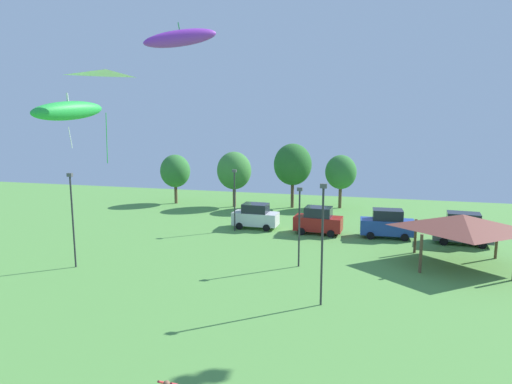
{
  "coord_description": "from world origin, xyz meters",
  "views": [
    {
      "loc": [
        4.15,
        1.07,
        10.16
      ],
      "look_at": [
        0.29,
        15.72,
        7.66
      ],
      "focal_mm": 32.0,
      "sensor_mm": 36.0,
      "label": 1
    }
  ],
  "objects_px": {
    "kite_flying_5": "(69,111)",
    "kite_flying_7": "(180,38)",
    "kite_flying_0": "(107,90)",
    "parked_car_rightmost_in_row": "(463,229)",
    "parked_car_third_from_left": "(387,224)",
    "light_post_2": "(72,215)",
    "parked_car_leftmost": "(256,216)",
    "treeline_tree_3": "(341,172)",
    "parked_car_second_from_left": "(318,221)",
    "light_post_0": "(235,196)",
    "treeline_tree_1": "(234,171)",
    "light_post_1": "(299,222)",
    "treeline_tree_0": "(175,171)",
    "park_pavilion": "(462,222)",
    "light_post_3": "(322,238)",
    "treeline_tree_2": "(293,165)"
  },
  "relations": [
    {
      "from": "parked_car_second_from_left",
      "to": "light_post_3",
      "type": "distance_m",
      "value": 15.76
    },
    {
      "from": "parked_car_rightmost_in_row",
      "to": "park_pavilion",
      "type": "xyz_separation_m",
      "value": [
        -1.1,
        -5.81,
        1.83
      ]
    },
    {
      "from": "kite_flying_0",
      "to": "parked_car_third_from_left",
      "type": "height_order",
      "value": "kite_flying_0"
    },
    {
      "from": "treeline_tree_2",
      "to": "light_post_2",
      "type": "bearing_deg",
      "value": -113.57
    },
    {
      "from": "light_post_3",
      "to": "treeline_tree_1",
      "type": "height_order",
      "value": "light_post_3"
    },
    {
      "from": "kite_flying_7",
      "to": "treeline_tree_2",
      "type": "relative_size",
      "value": 0.58
    },
    {
      "from": "kite_flying_0",
      "to": "treeline_tree_3",
      "type": "relative_size",
      "value": 0.8
    },
    {
      "from": "kite_flying_7",
      "to": "parked_car_third_from_left",
      "type": "xyz_separation_m",
      "value": [
        12.15,
        14.41,
        -13.36
      ]
    },
    {
      "from": "parked_car_leftmost",
      "to": "park_pavilion",
      "type": "distance_m",
      "value": 17.84
    },
    {
      "from": "treeline_tree_0",
      "to": "light_post_1",
      "type": "bearing_deg",
      "value": -47.05
    },
    {
      "from": "treeline_tree_2",
      "to": "treeline_tree_0",
      "type": "bearing_deg",
      "value": -175.9
    },
    {
      "from": "light_post_1",
      "to": "light_post_3",
      "type": "bearing_deg",
      "value": -69.86
    },
    {
      "from": "parked_car_second_from_left",
      "to": "light_post_2",
      "type": "distance_m",
      "value": 20.13
    },
    {
      "from": "parked_car_second_from_left",
      "to": "light_post_3",
      "type": "relative_size",
      "value": 0.63
    },
    {
      "from": "parked_car_third_from_left",
      "to": "light_post_2",
      "type": "xyz_separation_m",
      "value": [
        -20.74,
        -13.45,
        2.45
      ]
    },
    {
      "from": "parked_car_rightmost_in_row",
      "to": "light_post_0",
      "type": "height_order",
      "value": "light_post_0"
    },
    {
      "from": "kite_flying_0",
      "to": "parked_car_second_from_left",
      "type": "xyz_separation_m",
      "value": [
        11.26,
        14.14,
        -10.57
      ]
    },
    {
      "from": "parked_car_third_from_left",
      "to": "kite_flying_7",
      "type": "bearing_deg",
      "value": -132.68
    },
    {
      "from": "kite_flying_5",
      "to": "light_post_0",
      "type": "distance_m",
      "value": 15.89
    },
    {
      "from": "light_post_1",
      "to": "light_post_2",
      "type": "relative_size",
      "value": 0.85
    },
    {
      "from": "kite_flying_0",
      "to": "light_post_2",
      "type": "xyz_separation_m",
      "value": [
        -3.64,
        0.83,
        -8.1
      ]
    },
    {
      "from": "treeline_tree_2",
      "to": "parked_car_leftmost",
      "type": "bearing_deg",
      "value": -98.34
    },
    {
      "from": "kite_flying_5",
      "to": "kite_flying_7",
      "type": "height_order",
      "value": "kite_flying_7"
    },
    {
      "from": "parked_car_leftmost",
      "to": "treeline_tree_3",
      "type": "xyz_separation_m",
      "value": [
        6.79,
        11.6,
        2.92
      ]
    },
    {
      "from": "kite_flying_7",
      "to": "light_post_3",
      "type": "relative_size",
      "value": 0.62
    },
    {
      "from": "light_post_1",
      "to": "light_post_2",
      "type": "distance_m",
      "value": 15.29
    },
    {
      "from": "light_post_3",
      "to": "treeline_tree_3",
      "type": "height_order",
      "value": "light_post_3"
    },
    {
      "from": "light_post_2",
      "to": "light_post_3",
      "type": "height_order",
      "value": "light_post_3"
    },
    {
      "from": "kite_flying_0",
      "to": "treeline_tree_1",
      "type": "bearing_deg",
      "value": 88.85
    },
    {
      "from": "kite_flying_0",
      "to": "parked_car_rightmost_in_row",
      "type": "bearing_deg",
      "value": 30.97
    },
    {
      "from": "treeline_tree_2",
      "to": "treeline_tree_3",
      "type": "bearing_deg",
      "value": 12.15
    },
    {
      "from": "parked_car_leftmost",
      "to": "treeline_tree_3",
      "type": "height_order",
      "value": "treeline_tree_3"
    },
    {
      "from": "parked_car_third_from_left",
      "to": "treeline_tree_0",
      "type": "xyz_separation_m",
      "value": [
        -23.97,
        9.87,
        2.66
      ]
    },
    {
      "from": "light_post_2",
      "to": "parked_car_rightmost_in_row",
      "type": "bearing_deg",
      "value": 25.95
    },
    {
      "from": "parked_car_leftmost",
      "to": "light_post_3",
      "type": "distance_m",
      "value": 18.0
    },
    {
      "from": "light_post_1",
      "to": "kite_flying_5",
      "type": "bearing_deg",
      "value": -167.84
    },
    {
      "from": "light_post_0",
      "to": "treeline_tree_3",
      "type": "relative_size",
      "value": 0.93
    },
    {
      "from": "kite_flying_0",
      "to": "light_post_3",
      "type": "distance_m",
      "value": 15.61
    },
    {
      "from": "parked_car_third_from_left",
      "to": "treeline_tree_3",
      "type": "height_order",
      "value": "treeline_tree_3"
    },
    {
      "from": "light_post_1",
      "to": "treeline_tree_1",
      "type": "height_order",
      "value": "treeline_tree_1"
    },
    {
      "from": "kite_flying_7",
      "to": "parked_car_rightmost_in_row",
      "type": "xyz_separation_m",
      "value": [
        17.99,
        13.89,
        -13.3
      ]
    },
    {
      "from": "kite_flying_0",
      "to": "park_pavilion",
      "type": "height_order",
      "value": "kite_flying_0"
    },
    {
      "from": "parked_car_second_from_left",
      "to": "light_post_0",
      "type": "height_order",
      "value": "light_post_0"
    },
    {
      "from": "parked_car_second_from_left",
      "to": "treeline_tree_2",
      "type": "bearing_deg",
      "value": 114.98
    },
    {
      "from": "park_pavilion",
      "to": "light_post_3",
      "type": "relative_size",
      "value": 1.08
    },
    {
      "from": "kite_flying_0",
      "to": "treeline_tree_2",
      "type": "distance_m",
      "value": 26.98
    },
    {
      "from": "light_post_0",
      "to": "treeline_tree_3",
      "type": "xyz_separation_m",
      "value": [
        8.35,
        13.01,
        0.89
      ]
    },
    {
      "from": "kite_flying_7",
      "to": "treeline_tree_0",
      "type": "height_order",
      "value": "kite_flying_7"
    },
    {
      "from": "kite_flying_0",
      "to": "treeline_tree_0",
      "type": "height_order",
      "value": "kite_flying_0"
    },
    {
      "from": "parked_car_leftmost",
      "to": "light_post_2",
      "type": "bearing_deg",
      "value": -122.02
    }
  ]
}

